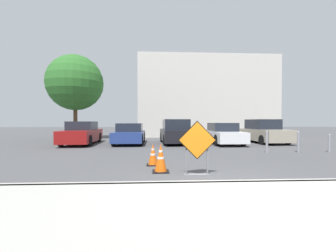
% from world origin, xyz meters
% --- Properties ---
extents(ground_plane, '(96.00, 96.00, 0.00)m').
position_xyz_m(ground_plane, '(0.00, 10.00, 0.00)').
color(ground_plane, '#4C4C4F').
extents(sidewalk_strip, '(22.94, 3.01, 0.14)m').
position_xyz_m(sidewalk_strip, '(0.00, -1.51, 0.07)').
color(sidewalk_strip, '#ADAAA3').
rests_on(sidewalk_strip, ground_plane).
extents(curb_lip, '(22.94, 0.20, 0.14)m').
position_xyz_m(curb_lip, '(0.00, 0.00, 0.07)').
color(curb_lip, '#ADAAA3').
rests_on(curb_lip, ground_plane).
extents(road_closed_sign, '(1.04, 0.20, 1.48)m').
position_xyz_m(road_closed_sign, '(-0.40, 1.13, 0.82)').
color(road_closed_sign, black).
rests_on(road_closed_sign, ground_plane).
extents(traffic_cone_nearest, '(0.48, 0.48, 0.82)m').
position_xyz_m(traffic_cone_nearest, '(-1.37, 1.60, 0.40)').
color(traffic_cone_nearest, black).
rests_on(traffic_cone_nearest, ground_plane).
extents(traffic_cone_second, '(0.42, 0.42, 0.73)m').
position_xyz_m(traffic_cone_second, '(-1.61, 2.61, 0.35)').
color(traffic_cone_second, black).
rests_on(traffic_cone_second, ground_plane).
extents(parked_car_nearest, '(1.97, 4.72, 1.47)m').
position_xyz_m(parked_car_nearest, '(-6.29, 9.97, 0.69)').
color(parked_car_nearest, maroon).
rests_on(parked_car_nearest, ground_plane).
extents(parked_car_second, '(1.88, 4.26, 1.35)m').
position_xyz_m(parked_car_second, '(-3.23, 10.05, 0.64)').
color(parked_car_second, navy).
rests_on(parked_car_second, ground_plane).
extents(parked_car_third, '(2.08, 4.32, 1.61)m').
position_xyz_m(parked_car_third, '(-0.17, 10.10, 0.73)').
color(parked_car_third, black).
rests_on(parked_car_third, ground_plane).
extents(parked_car_fourth, '(1.83, 4.59, 1.38)m').
position_xyz_m(parked_car_fourth, '(2.90, 9.74, 0.65)').
color(parked_car_fourth, white).
rests_on(parked_car_fourth, ground_plane).
extents(parked_car_fifth, '(2.17, 4.65, 1.62)m').
position_xyz_m(parked_car_fifth, '(5.96, 10.40, 0.73)').
color(parked_car_fifth, '#A39984').
rests_on(parked_car_fifth, ground_plane).
extents(bollard_nearest, '(0.12, 0.12, 1.03)m').
position_xyz_m(bollard_nearest, '(3.68, 5.37, 0.54)').
color(bollard_nearest, gray).
rests_on(bollard_nearest, ground_plane).
extents(bollard_second, '(0.12, 0.12, 1.00)m').
position_xyz_m(bollard_second, '(5.21, 5.37, 0.53)').
color(bollard_second, gray).
rests_on(bollard_second, ground_plane).
extents(bollard_third, '(0.12, 0.12, 0.87)m').
position_xyz_m(bollard_third, '(6.74, 5.37, 0.46)').
color(bollard_third, gray).
rests_on(bollard_third, ground_plane).
extents(building_facade_backdrop, '(13.45, 5.00, 7.80)m').
position_xyz_m(building_facade_backdrop, '(3.56, 18.11, 3.90)').
color(building_facade_backdrop, beige).
rests_on(building_facade_backdrop, ground_plane).
extents(street_tree_behind_lot, '(4.57, 4.57, 6.98)m').
position_xyz_m(street_tree_behind_lot, '(-8.22, 14.24, 4.68)').
color(street_tree_behind_lot, '#513823').
rests_on(street_tree_behind_lot, ground_plane).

